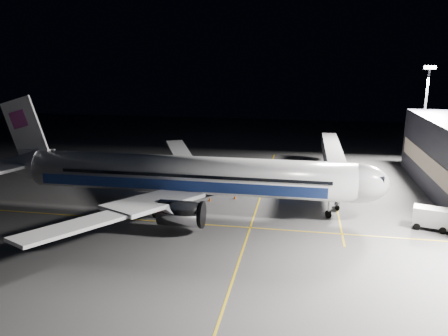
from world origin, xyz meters
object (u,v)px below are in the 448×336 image
at_px(jet_bridge, 334,158).
at_px(safety_cone_a, 210,199).
at_px(safety_cone_c, 213,193).
at_px(safety_cone_b, 235,197).
at_px(airliner, 182,175).
at_px(floodlight_mast_north, 425,108).
at_px(service_truck, 435,218).
at_px(baggage_tug, 176,182).

bearing_deg(jet_bridge, safety_cone_a, -144.56).
bearing_deg(safety_cone_c, safety_cone_b, -22.39).
relative_size(airliner, floodlight_mast_north, 2.97).
distance_m(airliner, floodlight_mast_north, 52.56).
xyz_separation_m(jet_bridge, safety_cone_b, (-16.00, -12.23, -4.25)).
distance_m(service_truck, safety_cone_b, 29.28).
xyz_separation_m(airliner, service_truck, (35.23, -2.14, -3.59)).
height_order(floodlight_mast_north, safety_cone_a, floodlight_mast_north).
relative_size(airliner, baggage_tug, 22.16).
relative_size(jet_bridge, safety_cone_c, 63.92).
height_order(airliner, safety_cone_b, airliner).
bearing_deg(safety_cone_b, safety_cone_a, -154.09).
xyz_separation_m(airliner, jet_bridge, (23.08, 18.06, -0.58)).
xyz_separation_m(floodlight_mast_north, safety_cone_a, (-37.75, -27.99, -12.06)).
height_order(jet_bridge, safety_cone_a, jet_bridge).
height_order(jet_bridge, safety_cone_b, jet_bridge).
height_order(jet_bridge, safety_cone_c, jet_bridge).
height_order(airliner, safety_cone_c, airliner).
bearing_deg(baggage_tug, airliner, -51.60).
xyz_separation_m(safety_cone_a, safety_cone_b, (3.75, 1.82, 0.02)).
relative_size(safety_cone_a, safety_cone_c, 1.17).
distance_m(baggage_tug, safety_cone_c, 8.02).
height_order(jet_bridge, baggage_tug, jet_bridge).
bearing_deg(safety_cone_b, baggage_tug, 156.31).
distance_m(floodlight_mast_north, safety_cone_c, 46.80).
xyz_separation_m(floodlight_mast_north, safety_cone_b, (-34.00, -26.16, -12.04)).
bearing_deg(service_truck, safety_cone_a, -175.43).
height_order(floodlight_mast_north, safety_cone_c, floodlight_mast_north).
height_order(floodlight_mast_north, safety_cone_b, floodlight_mast_north).
height_order(jet_bridge, service_truck, jet_bridge).
bearing_deg(safety_cone_c, service_truck, -16.64).
relative_size(jet_bridge, baggage_tug, 12.40).
xyz_separation_m(safety_cone_a, safety_cone_c, (-0.22, 3.46, -0.04)).
height_order(airliner, floodlight_mast_north, floodlight_mast_north).
bearing_deg(jet_bridge, airliner, -141.96).
xyz_separation_m(jet_bridge, safety_cone_c, (-19.97, -10.60, -4.31)).
distance_m(airliner, safety_cone_b, 10.36).
bearing_deg(safety_cone_c, safety_cone_a, -86.32).
relative_size(baggage_tug, safety_cone_b, 4.21).
bearing_deg(safety_cone_a, baggage_tug, 137.99).
xyz_separation_m(floodlight_mast_north, service_truck, (-5.85, -34.13, -10.80)).
relative_size(airliner, safety_cone_a, 98.04).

